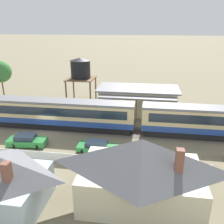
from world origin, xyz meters
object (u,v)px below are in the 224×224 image
Objects in this scene: station_building at (138,100)px; water_tower at (81,69)px; cottage_grey_roof_4 at (141,170)px; yard_tree_0 at (0,72)px; passenger_train at (60,113)px; parked_car_green_3 at (27,140)px; parked_car_green_2 at (97,147)px.

water_tower is at bearing 158.21° from station_building.
cottage_grey_roof_4 is 39.34m from yard_tree_0.
yard_tree_0 is (-27.49, 5.79, 2.79)m from station_building.
water_tower is at bearing 115.20° from cottage_grey_roof_4.
parked_car_green_3 is (-2.29, -5.62, -1.59)m from passenger_train.
parked_car_green_2 is at bearing -41.87° from passenger_train.
station_building reaches higher than parked_car_green_2.
water_tower is 1.70× the size of parked_car_green_2.
passenger_train is 13.58× the size of parked_car_green_2.
water_tower is 16.99m from yard_tree_0.
station_building reaches higher than passenger_train.
parked_car_green_2 is 1.03× the size of parked_car_green_3.
parked_car_green_3 is at bearing 151.44° from cottage_grey_roof_4.
station_building is at bearing 77.48° from parked_car_green_2.
cottage_grey_roof_4 reaches higher than station_building.
cottage_grey_roof_4 is at bearing -64.80° from water_tower.
water_tower is 18.63m from parked_car_green_3.
parked_car_green_2 is at bearing -5.29° from parked_car_green_3.
passenger_train is at bearing -38.38° from yard_tree_0.
parked_car_green_3 is at bearing -133.04° from station_building.
parked_car_green_2 is 8.70m from parked_car_green_3.
cottage_grey_roof_4 is 2.19× the size of parked_car_green_3.
yard_tree_0 reaches higher than parked_car_green_2.
passenger_train is 8.77m from parked_car_green_2.
cottage_grey_roof_4 reaches higher than parked_car_green_2.
yard_tree_0 reaches higher than cottage_grey_roof_4.
passenger_train is 13.94× the size of parked_car_green_3.
station_building is at bearing 37.32° from passenger_train.
passenger_train is 6.28m from parked_car_green_3.
cottage_grey_roof_4 is 2.13× the size of parked_car_green_2.
cottage_grey_roof_4 is at bearing -86.58° from station_building.
cottage_grey_roof_4 is 9.31m from parked_car_green_2.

